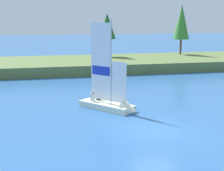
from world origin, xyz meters
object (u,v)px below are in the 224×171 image
Objects in this scene: sailboat at (114,103)px; channel_buoy at (122,84)px; shoreline_tree_left at (107,26)px; shoreline_tree_midleft at (182,22)px.

sailboat is 18.15× the size of channel_buoy.
shoreline_tree_left is 15.11× the size of channel_buoy.
shoreline_tree_midleft reaches higher than channel_buoy.
channel_buoy is at bearing -130.09° from shoreline_tree_midleft.
shoreline_tree_left is 23.01m from sailboat.
shoreline_tree_left is 0.83× the size of shoreline_tree_midleft.
shoreline_tree_midleft is (10.52, 0.34, 0.52)m from shoreline_tree_left.
shoreline_tree_midleft is at bearing 49.91° from channel_buoy.
sailboat is 8.73m from channel_buoy.
sailboat is at bearing -107.43° from channel_buoy.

